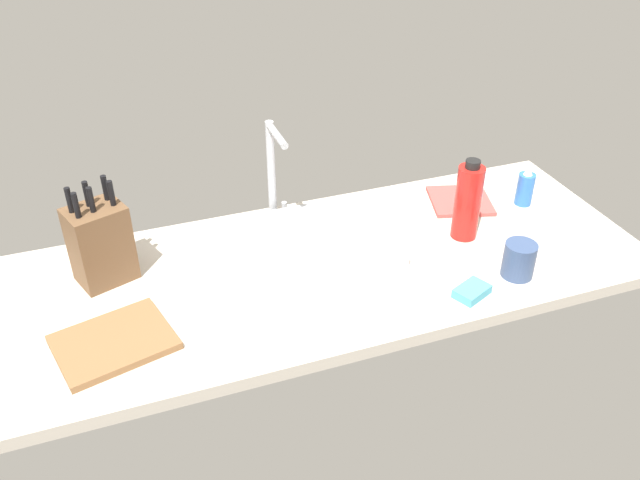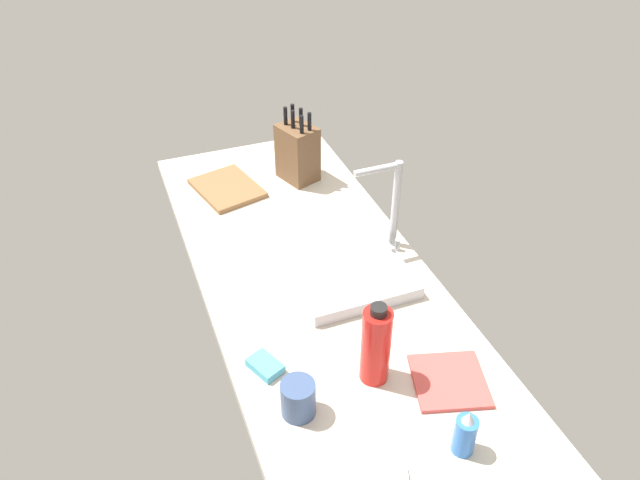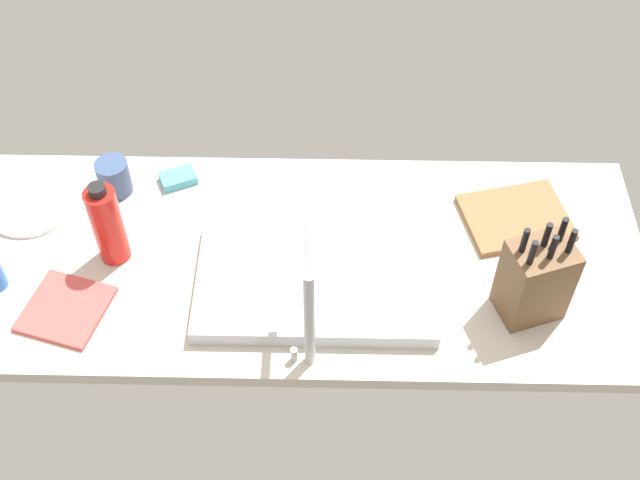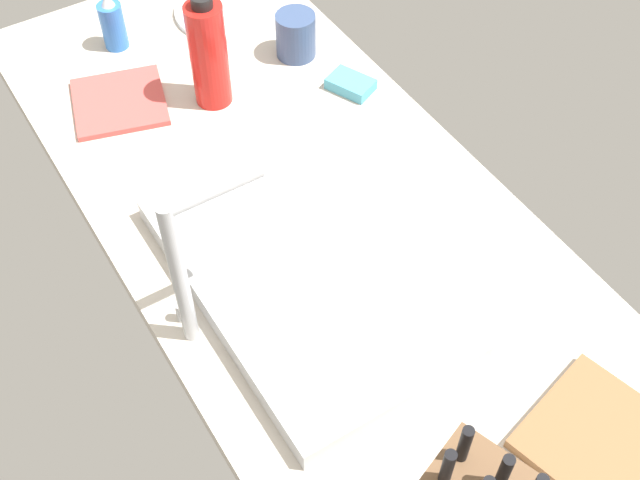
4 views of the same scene
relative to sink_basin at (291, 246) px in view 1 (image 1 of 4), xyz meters
The scene contains 11 objects.
countertop_slab 11.91cm from the sink_basin, 51.17° to the right, with size 174.00×67.53×3.50cm, color beige.
sink_basin is the anchor object (origin of this frame).
faucet 24.25cm from the sink_basin, 86.94° to the left, with size 5.50×15.52×30.34cm.
knife_block 49.69cm from the sink_basin, behind, with size 16.66×14.81×27.61cm.
cutting_board 54.28cm from the sink_basin, 156.06° to the right, with size 25.34×19.85×1.80cm, color brown.
soap_bottle 75.17cm from the sink_basin, ahead, with size 5.10×5.10×12.87cm.
water_bottle 50.37cm from the sink_basin, 10.31° to the right, with size 7.35×7.35×23.89cm.
dinner_plate 77.31cm from the sink_basin, 18.40° to the right, with size 22.69×22.69×1.20cm, color white.
dish_towel 57.91cm from the sink_basin, ahead, with size 17.88×17.81×1.20cm, color #CC4C47.
coffee_mug 60.41cm from the sink_basin, 29.94° to the right, with size 8.34×8.34×9.59cm, color #384C75.
dish_sponge 49.87cm from the sink_basin, 42.48° to the right, with size 9.00×6.00×2.40cm, color #4CA3BC.
Camera 1 is at (-51.52, -137.24, 108.60)cm, focal length 37.76 mm.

